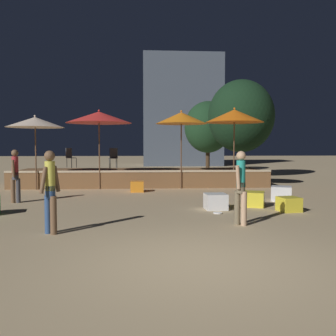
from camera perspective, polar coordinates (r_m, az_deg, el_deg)
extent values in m
plane|color=tan|center=(5.78, 4.91, -14.24)|extent=(120.00, 120.00, 0.00)
cube|color=brown|center=(16.90, -4.15, -1.42)|extent=(10.87, 3.18, 0.67)
cube|color=#CCB793|center=(15.33, -4.20, -0.50)|extent=(10.87, 0.12, 0.08)
cylinder|color=brown|center=(15.30, 2.02, 1.79)|extent=(0.05, 0.05, 2.65)
cone|color=orange|center=(15.34, 2.03, 7.62)|extent=(2.10, 2.10, 0.47)
sphere|color=orange|center=(15.36, 2.04, 8.65)|extent=(0.08, 0.08, 0.08)
cylinder|color=brown|center=(15.77, -19.49, 1.35)|extent=(0.05, 0.05, 2.48)
cone|color=beige|center=(15.79, -19.60, 6.59)|extent=(2.25, 2.25, 0.41)
sphere|color=beige|center=(15.81, -19.62, 7.47)|extent=(0.08, 0.08, 0.08)
cylinder|color=brown|center=(15.35, -10.41, 1.78)|extent=(0.05, 0.05, 2.67)
cone|color=red|center=(15.39, -10.48, 7.60)|extent=(2.63, 2.63, 0.46)
sphere|color=red|center=(15.41, -10.49, 8.60)|extent=(0.08, 0.08, 0.08)
cylinder|color=brown|center=(15.85, 10.01, 1.93)|extent=(0.05, 0.05, 2.72)
cone|color=orange|center=(15.90, 10.07, 7.81)|extent=(2.43, 2.43, 0.54)
sphere|color=orange|center=(15.92, 10.08, 8.92)|extent=(0.08, 0.08, 0.08)
cube|color=yellow|center=(10.54, 17.94, -5.27)|extent=(0.60, 0.60, 0.38)
cube|color=orange|center=(14.29, -4.76, -2.84)|extent=(0.51, 0.51, 0.41)
cube|color=white|center=(12.50, 16.88, -3.74)|extent=(0.80, 0.80, 0.46)
cube|color=yellow|center=(11.14, 12.87, -4.63)|extent=(0.80, 0.80, 0.43)
cube|color=white|center=(10.43, 7.27, -5.08)|extent=(0.60, 0.60, 0.43)
cylinder|color=#2D4C7F|center=(7.89, -17.82, -6.75)|extent=(0.13, 0.13, 0.76)
cylinder|color=brown|center=(7.77, -17.05, -6.90)|extent=(0.13, 0.13, 0.76)
cylinder|color=#2D4C7F|center=(7.76, -17.50, -3.46)|extent=(0.20, 0.20, 0.24)
cylinder|color=#D8D14C|center=(7.73, -17.54, -1.16)|extent=(0.20, 0.20, 0.59)
cylinder|color=brown|center=(7.63, -18.45, -1.77)|extent=(0.18, 0.21, 0.52)
cylinder|color=brown|center=(7.84, -16.64, -1.60)|extent=(0.16, 0.18, 0.53)
sphere|color=brown|center=(7.71, -17.60, 1.78)|extent=(0.21, 0.21, 0.21)
cylinder|color=#3F3F47|center=(12.40, -21.85, -3.21)|extent=(0.13, 0.13, 0.75)
cylinder|color=brown|center=(12.45, -22.55, -3.20)|extent=(0.13, 0.13, 0.75)
cylinder|color=#3F3F47|center=(12.38, -22.25, -1.11)|extent=(0.19, 0.19, 0.24)
cylinder|color=#B22D33|center=(12.36, -22.28, 0.32)|extent=(0.19, 0.19, 0.58)
cylinder|color=brown|center=(12.51, -22.04, 0.03)|extent=(0.08, 0.08, 0.51)
cylinder|color=brown|center=(12.21, -22.51, -0.06)|extent=(0.08, 0.12, 0.52)
sphere|color=brown|center=(12.35, -22.32, 2.13)|extent=(0.21, 0.21, 0.21)
cylinder|color=#72664C|center=(8.46, 10.48, -6.00)|extent=(0.13, 0.13, 0.75)
cylinder|color=tan|center=(8.40, 11.49, -6.07)|extent=(0.13, 0.13, 0.75)
cylinder|color=#72664C|center=(8.37, 11.02, -2.95)|extent=(0.19, 0.19, 0.24)
cylinder|color=teal|center=(8.34, 11.04, -0.84)|extent=(0.19, 0.19, 0.58)
cylinder|color=tan|center=(8.20, 10.63, -1.41)|extent=(0.16, 0.18, 0.52)
cylinder|color=tan|center=(8.50, 11.43, -1.25)|extent=(0.15, 0.16, 0.52)
sphere|color=tan|center=(8.32, 11.07, 1.85)|extent=(0.21, 0.21, 0.21)
cylinder|color=#47474C|center=(17.48, -14.48, 0.75)|extent=(0.02, 0.02, 0.45)
cylinder|color=#47474C|center=(17.69, -13.79, 0.79)|extent=(0.02, 0.02, 0.45)
cylinder|color=#47474C|center=(17.70, -15.16, 0.77)|extent=(0.02, 0.02, 0.45)
cylinder|color=#47474C|center=(17.91, -14.46, 0.81)|extent=(0.02, 0.02, 0.45)
cylinder|color=#47474C|center=(17.69, -14.48, 1.50)|extent=(0.40, 0.40, 0.02)
cube|color=#47474C|center=(17.80, -14.87, 2.23)|extent=(0.23, 0.31, 0.45)
cylinder|color=#2D3338|center=(16.68, -8.93, 0.69)|extent=(0.02, 0.02, 0.45)
cylinder|color=#2D3338|center=(16.64, -7.91, 0.69)|extent=(0.02, 0.02, 0.45)
cylinder|color=#2D3338|center=(16.97, -8.78, 0.74)|extent=(0.02, 0.02, 0.45)
cylinder|color=#2D3338|center=(16.93, -7.78, 0.74)|extent=(0.02, 0.02, 0.45)
cylinder|color=#2D3338|center=(16.80, -8.36, 1.48)|extent=(0.40, 0.40, 0.02)
cube|color=#2D3338|center=(16.96, -8.29, 2.26)|extent=(0.36, 0.05, 0.45)
cylinder|color=white|center=(9.81, 7.59, -6.80)|extent=(0.23, 0.23, 0.03)
cylinder|color=#3D2B1C|center=(21.44, 11.00, 1.00)|extent=(0.28, 0.28, 1.76)
ellipsoid|color=black|center=(21.49, 11.08, 7.77)|extent=(3.67, 3.67, 4.04)
cylinder|color=#3D2B1C|center=(25.86, 6.07, 1.26)|extent=(0.28, 0.28, 1.60)
ellipsoid|color=#19381E|center=(25.87, 6.10, 6.23)|extent=(3.20, 3.20, 3.52)
cube|color=#4C5666|center=(34.39, 2.07, 8.58)|extent=(6.94, 4.60, 9.73)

